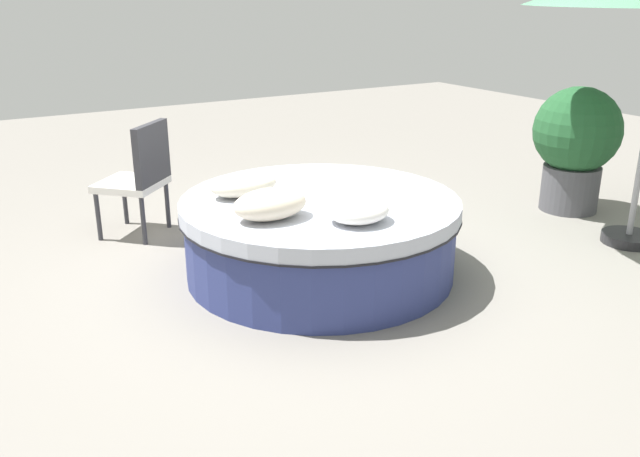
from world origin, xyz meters
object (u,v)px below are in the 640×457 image
throw_pillow_1 (270,204)px  planter (576,141)px  throw_pillow_0 (244,185)px  throw_pillow_2 (358,210)px  round_bed (320,235)px  patio_chair (141,172)px

throw_pillow_1 → planter: bearing=-174.9°
throw_pillow_0 → throw_pillow_2: 1.00m
round_bed → throw_pillow_2: 0.68m
throw_pillow_1 → patio_chair: size_ratio=0.52×
throw_pillow_0 → throw_pillow_1: 0.57m
throw_pillow_0 → throw_pillow_2: bearing=113.1°
round_bed → throw_pillow_1: 0.69m
throw_pillow_1 → throw_pillow_2: bearing=142.8°
throw_pillow_2 → planter: size_ratio=0.36×
throw_pillow_2 → patio_chair: size_ratio=0.43×
round_bed → throw_pillow_0: (0.45, -0.34, 0.37)m
throw_pillow_2 → planter: planter is taller
round_bed → throw_pillow_1: (0.52, 0.23, 0.39)m
throw_pillow_0 → planter: (-3.30, 0.26, 0.00)m
round_bed → throw_pillow_2: size_ratio=4.88×
throw_pillow_1 → throw_pillow_2: (-0.46, 0.35, -0.02)m
round_bed → planter: (-2.85, -0.08, 0.37)m
round_bed → throw_pillow_2: throw_pillow_2 is taller
round_bed → patio_chair: size_ratio=2.09×
round_bed → throw_pillow_1: bearing=23.5°
throw_pillow_2 → patio_chair: bearing=-68.5°
round_bed → planter: 2.88m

